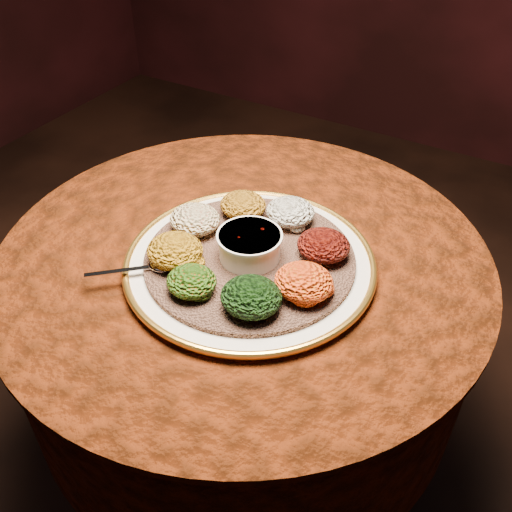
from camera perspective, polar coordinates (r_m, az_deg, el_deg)
The scene contains 13 objects.
table at distance 1.23m, azimuth -1.18°, elevation -5.95°, with size 0.96×0.96×0.73m.
platter at distance 1.06m, azimuth -0.63°, elevation -0.68°, with size 0.48×0.48×0.02m.
injera at distance 1.05m, azimuth -0.63°, elevation -0.23°, with size 0.39×0.39×0.01m, color #8A5B45.
stew_bowl at distance 1.03m, azimuth -0.65°, elevation 1.22°, with size 0.12×0.12×0.05m.
spoon at distance 1.04m, azimuth -10.22°, elevation -1.03°, with size 0.12×0.11×0.01m.
portion_ayib at distance 1.13m, azimuth 3.45°, elevation 4.43°, with size 0.10×0.09×0.05m, color silver.
portion_kitfo at distance 1.05m, azimuth 6.77°, elevation 1.07°, with size 0.10×0.09×0.05m, color black.
portion_tikil at distance 0.96m, azimuth 4.80°, elevation -2.61°, with size 0.10×0.10×0.05m, color #BF7E0F.
portion_gomen at distance 0.93m, azimuth -0.48°, elevation -4.10°, with size 0.10×0.10×0.05m, color black.
portion_mixveg at distance 0.97m, azimuth -6.47°, elevation -2.54°, with size 0.09×0.08×0.04m, color #A6340A.
portion_kik at distance 1.04m, azimuth -8.10°, elevation 0.54°, with size 0.10×0.10×0.05m, color #AC750F.
portion_timatim at distance 1.11m, azimuth -6.13°, elevation 3.65°, with size 0.10×0.09×0.05m, color maroon.
portion_shiro at distance 1.15m, azimuth -1.31°, elevation 5.11°, with size 0.09×0.09×0.04m, color #976012.
Camera 1 is at (0.46, -0.74, 1.43)m, focal length 40.00 mm.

